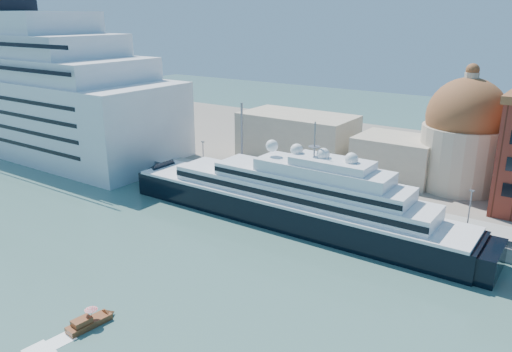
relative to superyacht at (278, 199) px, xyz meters
The scene contains 9 objects.
ground 23.70m from the superyacht, 80.28° to the right, with size 400.00×400.00×0.00m, color #365E54.
quay 12.05m from the superyacht, 70.31° to the left, with size 180.00×10.00×2.50m, color gray.
land 52.25m from the superyacht, 85.67° to the left, with size 260.00×72.00×2.00m, color slate.
quay_fence 7.68m from the superyacht, 58.80° to the left, with size 180.00×0.10×1.20m, color slate.
superyacht is the anchor object (origin of this frame).
service_barge 51.05m from the superyacht, behind, with size 12.13×5.29×2.64m.
water_taxi 44.99m from the superyacht, 91.16° to the right, with size 2.60×6.07×2.80m.
church 36.84m from the superyacht, 73.44° to the left, with size 66.00×18.00×25.50m.
lamp_posts 13.93m from the superyacht, 133.28° to the left, with size 120.80×2.40×18.00m.
Camera 1 is at (45.35, -55.42, 39.03)m, focal length 35.00 mm.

